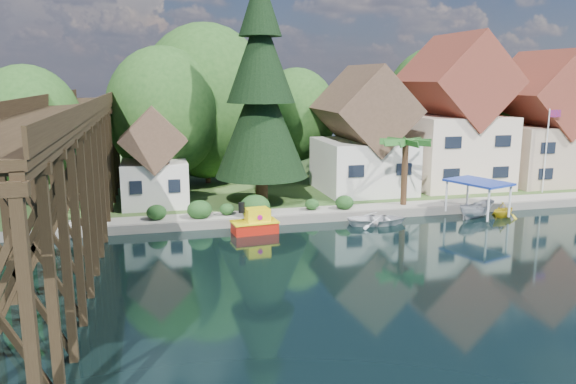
{
  "coord_description": "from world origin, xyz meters",
  "views": [
    {
      "loc": [
        -11.1,
        -30.25,
        10.4
      ],
      "look_at": [
        -2.25,
        6.0,
        2.78
      ],
      "focal_mm": 35.0,
      "sensor_mm": 36.0,
      "label": 1
    }
  ],
  "objects_px": {
    "boat_white_a": "(378,218)",
    "house_right": "(541,127)",
    "shed": "(154,163)",
    "boat_yellow": "(504,209)",
    "palm_tree": "(406,144)",
    "boat_canopy": "(477,202)",
    "flagpole": "(548,142)",
    "tugboat": "(255,223)",
    "trestle_bridge": "(69,164)",
    "conifer": "(261,94)",
    "house_center": "(453,122)",
    "house_left": "(363,139)"
  },
  "relations": [
    {
      "from": "tugboat",
      "to": "trestle_bridge",
      "type": "bearing_deg",
      "value": -174.57
    },
    {
      "from": "trestle_bridge",
      "to": "tugboat",
      "type": "xyz_separation_m",
      "value": [
        11.5,
        1.09,
        -4.68
      ]
    },
    {
      "from": "house_center",
      "to": "boat_canopy",
      "type": "bearing_deg",
      "value": -108.94
    },
    {
      "from": "flagpole",
      "to": "boat_canopy",
      "type": "bearing_deg",
      "value": -152.95
    },
    {
      "from": "house_left",
      "to": "boat_yellow",
      "type": "xyz_separation_m",
      "value": [
        7.64,
        -9.87,
        -4.49
      ]
    },
    {
      "from": "house_left",
      "to": "boat_canopy",
      "type": "height_order",
      "value": "house_left"
    },
    {
      "from": "conifer",
      "to": "tugboat",
      "type": "xyz_separation_m",
      "value": [
        -1.76,
        -6.61,
        -8.47
      ]
    },
    {
      "from": "house_left",
      "to": "flagpole",
      "type": "bearing_deg",
      "value": -16.7
    },
    {
      "from": "boat_canopy",
      "to": "house_center",
      "type": "bearing_deg",
      "value": 71.06
    },
    {
      "from": "shed",
      "to": "house_left",
      "type": "bearing_deg",
      "value": 4.77
    },
    {
      "from": "boat_white_a",
      "to": "tugboat",
      "type": "bearing_deg",
      "value": 96.01
    },
    {
      "from": "house_right",
      "to": "palm_tree",
      "type": "distance_m",
      "value": 18.11
    },
    {
      "from": "shed",
      "to": "boat_yellow",
      "type": "xyz_separation_m",
      "value": [
        25.64,
        -8.37,
        -3.17
      ]
    },
    {
      "from": "boat_white_a",
      "to": "boat_canopy",
      "type": "distance_m",
      "value": 8.05
    },
    {
      "from": "palm_tree",
      "to": "shed",
      "type": "bearing_deg",
      "value": 165.73
    },
    {
      "from": "tugboat",
      "to": "house_left",
      "type": "bearing_deg",
      "value": 40.25
    },
    {
      "from": "house_center",
      "to": "boat_white_a",
      "type": "relative_size",
      "value": 3.2
    },
    {
      "from": "boat_white_a",
      "to": "house_left",
      "type": "bearing_deg",
      "value": -9.08
    },
    {
      "from": "palm_tree",
      "to": "boat_yellow",
      "type": "relative_size",
      "value": 2.25
    },
    {
      "from": "trestle_bridge",
      "to": "conifer",
      "type": "relative_size",
      "value": 2.46
    },
    {
      "from": "house_right",
      "to": "flagpole",
      "type": "bearing_deg",
      "value": -120.69
    },
    {
      "from": "tugboat",
      "to": "boat_white_a",
      "type": "distance_m",
      "value": 9.04
    },
    {
      "from": "trestle_bridge",
      "to": "shed",
      "type": "relative_size",
      "value": 5.63
    },
    {
      "from": "shed",
      "to": "palm_tree",
      "type": "xyz_separation_m",
      "value": [
        19.04,
        -4.84,
        1.53
      ]
    },
    {
      "from": "conifer",
      "to": "palm_tree",
      "type": "bearing_deg",
      "value": -16.65
    },
    {
      "from": "house_center",
      "to": "flagpole",
      "type": "height_order",
      "value": "house_center"
    },
    {
      "from": "conifer",
      "to": "house_center",
      "type": "bearing_deg",
      "value": 10.94
    },
    {
      "from": "boat_canopy",
      "to": "flagpole",
      "type": "bearing_deg",
      "value": 27.05
    },
    {
      "from": "house_left",
      "to": "boat_canopy",
      "type": "distance_m",
      "value": 11.72
    },
    {
      "from": "house_center",
      "to": "boat_yellow",
      "type": "xyz_separation_m",
      "value": [
        -1.36,
        -10.37,
        -5.76
      ]
    },
    {
      "from": "palm_tree",
      "to": "flagpole",
      "type": "distance_m",
      "value": 14.35
    },
    {
      "from": "trestle_bridge",
      "to": "conifer",
      "type": "distance_m",
      "value": 15.8
    },
    {
      "from": "flagpole",
      "to": "boat_yellow",
      "type": "height_order",
      "value": "flagpole"
    },
    {
      "from": "trestle_bridge",
      "to": "tugboat",
      "type": "height_order",
      "value": "trestle_bridge"
    },
    {
      "from": "palm_tree",
      "to": "tugboat",
      "type": "relative_size",
      "value": 1.71
    },
    {
      "from": "house_right",
      "to": "tugboat",
      "type": "xyz_separation_m",
      "value": [
        -29.5,
        -9.73,
        -5.11
      ]
    },
    {
      "from": "house_left",
      "to": "palm_tree",
      "type": "xyz_separation_m",
      "value": [
        1.04,
        -6.34,
        0.22
      ]
    },
    {
      "from": "house_center",
      "to": "boat_yellow",
      "type": "distance_m",
      "value": 11.94
    },
    {
      "from": "house_left",
      "to": "house_center",
      "type": "bearing_deg",
      "value": 3.18
    },
    {
      "from": "trestle_bridge",
      "to": "flagpole",
      "type": "xyz_separation_m",
      "value": [
        38.28,
        6.24,
        -0.37
      ]
    },
    {
      "from": "palm_tree",
      "to": "boat_canopy",
      "type": "xyz_separation_m",
      "value": [
        4.51,
        -3.21,
        -4.15
      ]
    },
    {
      "from": "conifer",
      "to": "boat_yellow",
      "type": "height_order",
      "value": "conifer"
    },
    {
      "from": "flagpole",
      "to": "boat_yellow",
      "type": "relative_size",
      "value": 2.95
    },
    {
      "from": "trestle_bridge",
      "to": "boat_white_a",
      "type": "xyz_separation_m",
      "value": [
        20.54,
        1.21,
        -4.9
      ]
    },
    {
      "from": "house_center",
      "to": "tugboat",
      "type": "bearing_deg",
      "value": -153.47
    },
    {
      "from": "shed",
      "to": "flagpole",
      "type": "relative_size",
      "value": 1.07
    },
    {
      "from": "boat_white_a",
      "to": "house_right",
      "type": "bearing_deg",
      "value": -59.56
    },
    {
      "from": "house_right",
      "to": "shed",
      "type": "bearing_deg",
      "value": -177.61
    },
    {
      "from": "shed",
      "to": "boat_yellow",
      "type": "relative_size",
      "value": 3.17
    },
    {
      "from": "conifer",
      "to": "boat_canopy",
      "type": "xyz_separation_m",
      "value": [
        15.29,
        -6.43,
        -7.93
      ]
    }
  ]
}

